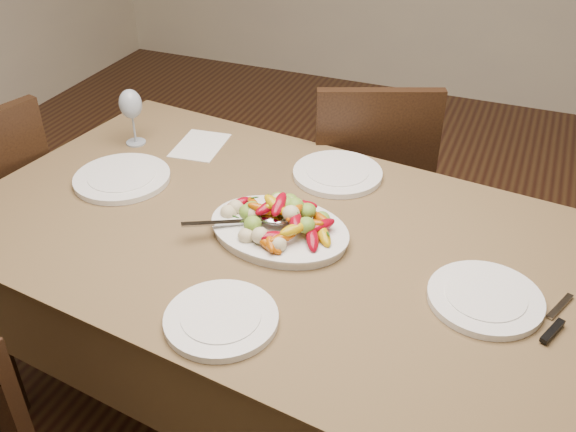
% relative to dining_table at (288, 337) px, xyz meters
% --- Properties ---
extents(floor, '(6.00, 6.00, 0.00)m').
position_rel_dining_table_xyz_m(floor, '(-0.01, -0.05, -0.38)').
color(floor, '#371E10').
rests_on(floor, ground).
extents(dining_table, '(1.95, 1.26, 0.76)m').
position_rel_dining_table_xyz_m(dining_table, '(0.00, 0.00, 0.00)').
color(dining_table, brown).
rests_on(dining_table, ground).
extents(chair_far, '(0.55, 0.55, 0.95)m').
position_rel_dining_table_xyz_m(chair_far, '(0.00, 0.79, 0.10)').
color(chair_far, black).
rests_on(chair_far, ground).
extents(serving_platter, '(0.41, 0.32, 0.02)m').
position_rel_dining_table_xyz_m(serving_platter, '(-0.02, -0.01, 0.39)').
color(serving_platter, white).
rests_on(serving_platter, dining_table).
extents(roasted_vegetables, '(0.33, 0.25, 0.09)m').
position_rel_dining_table_xyz_m(roasted_vegetables, '(-0.02, -0.01, 0.45)').
color(roasted_vegetables, maroon).
rests_on(roasted_vegetables, serving_platter).
extents(serving_spoon, '(0.21, 0.26, 0.03)m').
position_rel_dining_table_xyz_m(serving_spoon, '(-0.09, -0.04, 0.43)').
color(serving_spoon, '#9EA0A8').
rests_on(serving_spoon, serving_platter).
extents(plate_left, '(0.29, 0.29, 0.02)m').
position_rel_dining_table_xyz_m(plate_left, '(-0.58, 0.07, 0.39)').
color(plate_left, white).
rests_on(plate_left, dining_table).
extents(plate_right, '(0.27, 0.27, 0.02)m').
position_rel_dining_table_xyz_m(plate_right, '(0.53, -0.07, 0.39)').
color(plate_right, white).
rests_on(plate_right, dining_table).
extents(plate_far, '(0.28, 0.28, 0.02)m').
position_rel_dining_table_xyz_m(plate_far, '(0.02, 0.35, 0.39)').
color(plate_far, white).
rests_on(plate_far, dining_table).
extents(plate_near, '(0.26, 0.26, 0.02)m').
position_rel_dining_table_xyz_m(plate_near, '(-0.01, -0.37, 0.39)').
color(plate_near, white).
rests_on(plate_near, dining_table).
extents(wine_glass, '(0.08, 0.08, 0.20)m').
position_rel_dining_table_xyz_m(wine_glass, '(-0.68, 0.30, 0.48)').
color(wine_glass, '#8C99A5').
rests_on(wine_glass, dining_table).
extents(menu_card, '(0.17, 0.23, 0.00)m').
position_rel_dining_table_xyz_m(menu_card, '(-0.47, 0.37, 0.38)').
color(menu_card, silver).
rests_on(menu_card, dining_table).
extents(table_knife, '(0.09, 0.19, 0.01)m').
position_rel_dining_table_xyz_m(table_knife, '(0.69, -0.09, 0.38)').
color(table_knife, '#9EA0A8').
rests_on(table_knife, dining_table).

